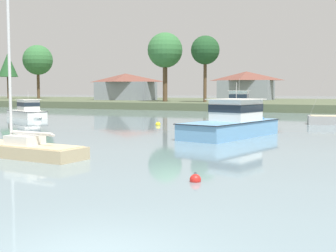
# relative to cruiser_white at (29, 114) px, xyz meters

# --- Properties ---
(cruiser_white) EXTENTS (7.98, 5.67, 4.14)m
(cruiser_white) POSITION_rel_cruiser_white_xyz_m (0.00, 0.00, 0.00)
(cruiser_white) COLOR white
(cruiser_white) RESTS_ON ground
(sailboat_sand) EXTENTS (7.76, 2.92, 11.96)m
(sailboat_sand) POSITION_rel_cruiser_white_xyz_m (21.29, -25.64, -0.26)
(sailboat_sand) COLOR tan
(sailboat_sand) RESTS_ON ground
(cruiser_teal) EXTENTS (4.32, 10.33, 6.04)m
(cruiser_teal) POSITION_rel_cruiser_white_xyz_m (20.92, 19.37, 0.22)
(cruiser_teal) COLOR #196B70
(cruiser_teal) RESTS_ON ground
(cruiser_skyblue) EXTENTS (5.62, 10.88, 5.16)m
(cruiser_skyblue) POSITION_rel_cruiser_white_xyz_m (28.77, -10.66, 0.13)
(cruiser_skyblue) COLOR #669ECC
(cruiser_skyblue) RESTS_ON ground
(mooring_buoy_yellow) EXTENTS (0.49, 0.49, 0.54)m
(mooring_buoy_yellow) POSITION_rel_cruiser_white_xyz_m (19.09, -4.09, -0.41)
(mooring_buoy_yellow) COLOR yellow
(mooring_buoy_yellow) RESTS_ON ground
(mooring_buoy_white) EXTENTS (0.49, 0.49, 0.55)m
(mooring_buoy_white) POSITION_rel_cruiser_white_xyz_m (22.54, 1.80, -0.41)
(mooring_buoy_white) COLOR white
(mooring_buoy_white) RESTS_ON ground
(mooring_buoy_red) EXTENTS (0.43, 0.43, 0.48)m
(mooring_buoy_red) POSITION_rel_cruiser_white_xyz_m (31.82, -28.16, -0.42)
(mooring_buoy_red) COLOR red
(mooring_buoy_red) RESTS_ON ground
(shore_tree_far_left) EXTENTS (5.08, 5.08, 11.70)m
(shore_tree_far_left) POSITION_rel_cruiser_white_xyz_m (10.85, 33.44, 9.78)
(shore_tree_far_left) COLOR brown
(shore_tree_far_left) RESTS_ON far_shore_bank
(shore_tree_center_right) EXTENTS (4.75, 4.75, 11.18)m
(shore_tree_center_right) POSITION_rel_cruiser_white_xyz_m (-44.34, 44.47, 8.89)
(shore_tree_center_right) COLOR brown
(shore_tree_center_right) RESTS_ON far_shore_bank
(shore_tree_center_left) EXTENTS (6.45, 6.45, 12.67)m
(shore_tree_center_left) POSITION_rel_cruiser_white_xyz_m (2.93, 33.79, 10.05)
(shore_tree_center_left) COLOR brown
(shore_tree_center_left) RESTS_ON far_shore_bank
(shore_tree_right_mid) EXTENTS (7.31, 7.31, 13.13)m
(shore_tree_right_mid) POSITION_rel_cruiser_white_xyz_m (-37.43, 47.30, 10.15)
(shore_tree_right_mid) COLOR brown
(shore_tree_right_mid) RESTS_ON far_shore_bank
(cottage_near_water) EXTENTS (11.91, 8.24, 6.14)m
(cottage_near_water) POSITION_rel_cruiser_white_xyz_m (12.95, 54.76, 3.90)
(cottage_near_water) COLOR gray
(cottage_near_water) RESTS_ON far_shore_bank
(cottage_behind_trees) EXTENTS (12.80, 6.93, 5.61)m
(cottage_behind_trees) POSITION_rel_cruiser_white_xyz_m (-9.88, 41.93, 3.62)
(cottage_behind_trees) COLOR gray
(cottage_behind_trees) RESTS_ON far_shore_bank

